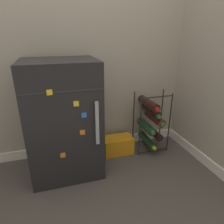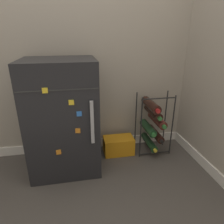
{
  "view_description": "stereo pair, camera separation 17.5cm",
  "coord_description": "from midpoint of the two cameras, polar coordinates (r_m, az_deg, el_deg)",
  "views": [
    {
      "loc": [
        -0.25,
        -1.19,
        1.11
      ],
      "look_at": [
        0.23,
        0.38,
        0.47
      ],
      "focal_mm": 32.0,
      "sensor_mm": 36.0,
      "label": 1
    },
    {
      "loc": [
        -0.08,
        -1.23,
        1.11
      ],
      "look_at": [
        0.23,
        0.38,
        0.47
      ],
      "focal_mm": 32.0,
      "sensor_mm": 36.0,
      "label": 2
    }
  ],
  "objects": [
    {
      "name": "ground_plane",
      "position": [
        1.65,
        -7.34,
        -21.18
      ],
      "size": [
        14.0,
        14.0,
        0.0
      ],
      "primitive_type": "plane",
      "color": "#423D38"
    },
    {
      "name": "wall_back",
      "position": [
        1.86,
        -13.1,
        24.86
      ],
      "size": [
        7.02,
        0.07,
        2.5
      ],
      "color": "#9E9384",
      "rests_on": "ground_plane"
    },
    {
      "name": "mini_fridge",
      "position": [
        1.67,
        -16.55,
        -2.11
      ],
      "size": [
        0.56,
        0.5,
        0.94
      ],
      "color": "black",
      "rests_on": "ground_plane"
    },
    {
      "name": "wine_rack",
      "position": [
        1.98,
        8.38,
        -2.51
      ],
      "size": [
        0.32,
        0.33,
        0.6
      ],
      "color": "black",
      "rests_on": "ground_plane"
    },
    {
      "name": "soda_box",
      "position": [
        2.0,
        -0.93,
        -9.46
      ],
      "size": [
        0.29,
        0.17,
        0.17
      ],
      "color": "orange",
      "rests_on": "ground_plane"
    }
  ]
}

